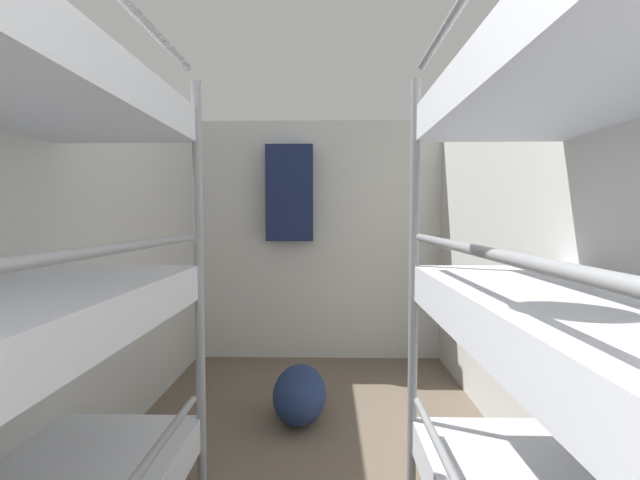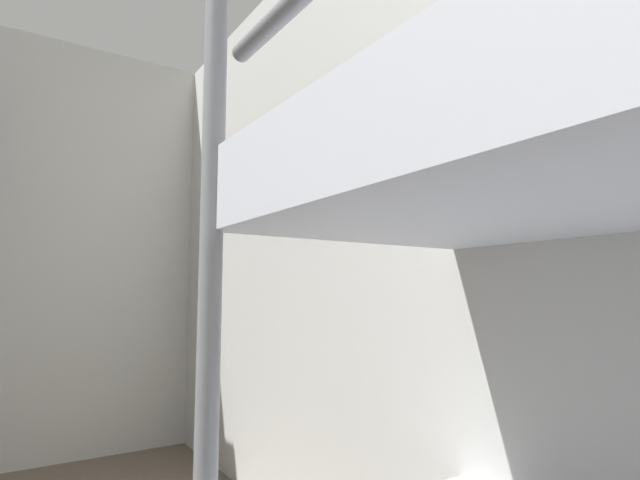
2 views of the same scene
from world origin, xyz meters
name	(u,v)px [view 2 (image 2 of 2)]	position (x,y,z in m)	size (l,w,h in m)	color
wall_right	(503,185)	(1.22, 2.27, 1.16)	(0.06, 4.65, 2.31)	silver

